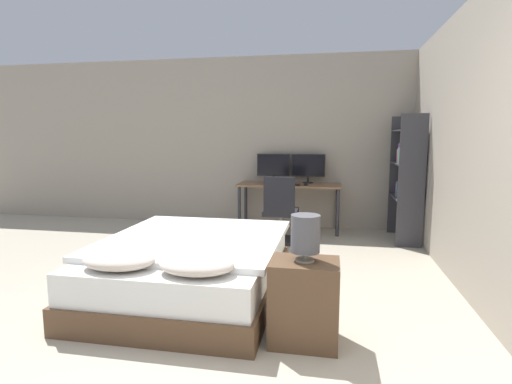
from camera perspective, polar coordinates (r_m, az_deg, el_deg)
The scene contains 12 objects.
wall_back at distance 6.43m, azimuth 4.94°, elevation 7.05°, with size 12.00×0.06×2.70m.
wall_side_right at distance 3.75m, azimuth 30.15°, elevation 5.43°, with size 0.06×12.00×2.70m.
bed at distance 3.75m, azimuth -9.17°, elevation -10.52°, with size 1.58×1.97×0.60m.
nightstand at distance 2.91m, azimuth 6.89°, elevation -15.34°, with size 0.47×0.35×0.59m.
bedside_lamp at distance 2.75m, azimuth 7.06°, elevation -6.00°, with size 0.20×0.20×0.32m.
desk at distance 6.13m, azimuth 4.77°, elevation 0.31°, with size 1.56×0.56×0.73m.
monitor_left at distance 6.30m, azimuth 2.52°, elevation 3.73°, with size 0.52×0.16×0.45m.
monitor_right at distance 6.25m, azimuth 7.46°, elevation 3.63°, with size 0.52×0.16×0.45m.
keyboard at distance 5.94m, azimuth 4.60°, elevation 1.05°, with size 0.35×0.13×0.02m.
computer_mouse at distance 5.92m, azimuth 7.14°, elevation 1.07°, with size 0.07×0.05×0.04m.
office_chair at distance 5.44m, azimuth 3.51°, elevation -3.52°, with size 0.52×0.52×0.92m.
bookshelf at distance 5.80m, azimuth 20.84°, elevation 2.60°, with size 0.33×0.84×1.73m.
Camera 1 is at (0.66, -2.04, 1.44)m, focal length 28.00 mm.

